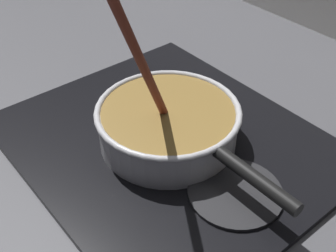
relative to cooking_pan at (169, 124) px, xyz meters
name	(u,v)px	position (x,y,z in m)	size (l,w,h in m)	color
ground	(49,175)	(-0.09, -0.19, -0.07)	(2.40, 1.60, 0.04)	#4C4C51
hob_plate	(168,143)	(0.00, 0.00, -0.05)	(0.56, 0.48, 0.01)	black
burner_ring	(168,139)	(0.00, 0.00, -0.04)	(0.19, 0.19, 0.01)	#592D0C
spare_burner	(235,192)	(0.16, 0.00, -0.04)	(0.15, 0.15, 0.01)	#262628
cooking_pan	(169,124)	(0.00, 0.00, 0.00)	(0.40, 0.25, 0.32)	silver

